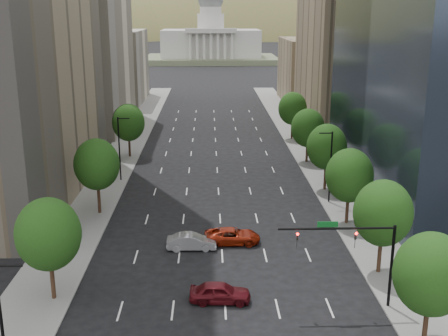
{
  "coord_description": "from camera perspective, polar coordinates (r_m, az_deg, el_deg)",
  "views": [
    {
      "loc": [
        -1.2,
        -9.28,
        22.83
      ],
      "look_at": [
        0.25,
        42.94,
        8.0
      ],
      "focal_mm": 44.56,
      "sensor_mm": 36.0,
      "label": 1
    }
  ],
  "objects": [
    {
      "name": "foothills",
      "position": [
        612.73,
        1.8,
        10.17
      ],
      "size": [
        720.0,
        413.0,
        263.0
      ],
      "color": "olive",
      "rests_on": "ground"
    },
    {
      "name": "filler_right",
      "position": [
        145.43,
        8.93,
        9.81
      ],
      "size": [
        14.0,
        26.0,
        16.0
      ],
      "primitive_type": "cube",
      "color": "#8C7759",
      "rests_on": "ground"
    },
    {
      "name": "tree_right_3",
      "position": [
        72.92,
        10.49,
        2.15
      ],
      "size": [
        5.2,
        5.2,
        8.89
      ],
      "color": "#382316",
      "rests_on": "ground"
    },
    {
      "name": "tree_right_4",
      "position": [
        86.42,
        8.59,
        4.08
      ],
      "size": [
        5.2,
        5.2,
        8.46
      ],
      "color": "#382316",
      "rests_on": "ground"
    },
    {
      "name": "tree_right_5",
      "position": [
        101.88,
        7.05,
        6.08
      ],
      "size": [
        5.2,
        5.2,
        8.75
      ],
      "color": "#382316",
      "rests_on": "ground"
    },
    {
      "name": "car_maroon",
      "position": [
        46.09,
        -0.41,
        -12.64
      ],
      "size": [
        5.05,
        2.24,
        1.69
      ],
      "primitive_type": "imported",
      "rotation": [
        0.0,
        0.0,
        1.52
      ],
      "color": "#4E0D13",
      "rests_on": "ground"
    },
    {
      "name": "streetlight_ls",
      "position": [
        36.48,
        -21.73,
        -14.94
      ],
      "size": [
        1.7,
        0.2,
        9.0
      ],
      "color": "black",
      "rests_on": "ground"
    },
    {
      "name": "tree_left_0",
      "position": [
        46.47,
        -17.58,
        -6.5
      ],
      "size": [
        5.2,
        5.2,
        8.75
      ],
      "color": "#382316",
      "rests_on": "ground"
    },
    {
      "name": "parking_tan_right",
      "position": [
        112.65,
        12.11,
        11.52
      ],
      "size": [
        14.0,
        30.0,
        30.0
      ],
      "primitive_type": "cube",
      "color": "#8C7759",
      "rests_on": "ground"
    },
    {
      "name": "car_silver",
      "position": [
        55.52,
        -3.35,
        -7.55
      ],
      "size": [
        4.91,
        1.74,
        1.62
      ],
      "primitive_type": "imported",
      "rotation": [
        0.0,
        0.0,
        1.58
      ],
      "color": "#98989D",
      "rests_on": "ground"
    },
    {
      "name": "sidewalk_left",
      "position": [
        74.31,
        -12.62,
        -2.38
      ],
      "size": [
        6.0,
        200.0,
        0.15
      ],
      "primitive_type": "cube",
      "color": "slate",
      "rests_on": "ground"
    },
    {
      "name": "sidewalk_right",
      "position": [
        74.81,
        11.39,
        -2.18
      ],
      "size": [
        6.0,
        200.0,
        0.15
      ],
      "primitive_type": "cube",
      "color": "slate",
      "rests_on": "ground"
    },
    {
      "name": "streetlight_rn",
      "position": [
        68.33,
        10.83,
        0.3
      ],
      "size": [
        1.7,
        0.2,
        9.0
      ],
      "color": "black",
      "rests_on": "ground"
    },
    {
      "name": "tree_right_2",
      "position": [
        61.71,
        12.73,
        -0.76
      ],
      "size": [
        5.2,
        5.2,
        8.61
      ],
      "color": "#382316",
      "rests_on": "ground"
    },
    {
      "name": "tree_left_1",
      "position": [
        64.83,
        -12.92,
        0.36
      ],
      "size": [
        5.2,
        5.2,
        8.97
      ],
      "color": "#382316",
      "rests_on": "ground"
    },
    {
      "name": "tree_right_0",
      "position": [
        41.35,
        20.48,
        -10.18
      ],
      "size": [
        5.2,
        5.2,
        8.39
      ],
      "color": "#382316",
      "rests_on": "ground"
    },
    {
      "name": "filler_left",
      "position": [
        147.86,
        -11.02,
        10.2
      ],
      "size": [
        14.0,
        26.0,
        18.0
      ],
      "primitive_type": "cube",
      "color": "beige",
      "rests_on": "ground"
    },
    {
      "name": "traffic_signal",
      "position": [
        44.63,
        13.92,
        -7.96
      ],
      "size": [
        9.12,
        0.4,
        7.38
      ],
      "color": "black",
      "rests_on": "ground"
    },
    {
      "name": "midrise_cream_left",
      "position": [
        114.9,
        -13.89,
        12.74
      ],
      "size": [
        14.0,
        30.0,
        35.0
      ],
      "primitive_type": "cube",
      "color": "beige",
      "rests_on": "ground"
    },
    {
      "name": "car_red_far",
      "position": [
        56.81,
        0.85,
        -6.98
      ],
      "size": [
        5.69,
        2.65,
        1.58
      ],
      "primitive_type": "imported",
      "rotation": [
        0.0,
        0.0,
        1.58
      ],
      "color": "maroon",
      "rests_on": "ground"
    },
    {
      "name": "tree_left_2",
      "position": [
        89.86,
        -9.78,
        4.61
      ],
      "size": [
        5.2,
        5.2,
        8.68
      ],
      "color": "#382316",
      "rests_on": "ground"
    },
    {
      "name": "streetlight_ln",
      "position": [
        77.4,
        -10.65,
        2.13
      ],
      "size": [
        1.7,
        0.2,
        9.0
      ],
      "color": "black",
      "rests_on": "ground"
    },
    {
      "name": "capitol",
      "position": [
        259.38,
        -1.36,
        12.7
      ],
      "size": [
        60.0,
        40.0,
        35.2
      ],
      "color": "#596647",
      "rests_on": "ground"
    },
    {
      "name": "tree_right_1",
      "position": [
        50.72,
        16.0,
        -4.48
      ],
      "size": [
        5.2,
        5.2,
        8.75
      ],
      "color": "#382316",
      "rests_on": "ground"
    }
  ]
}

